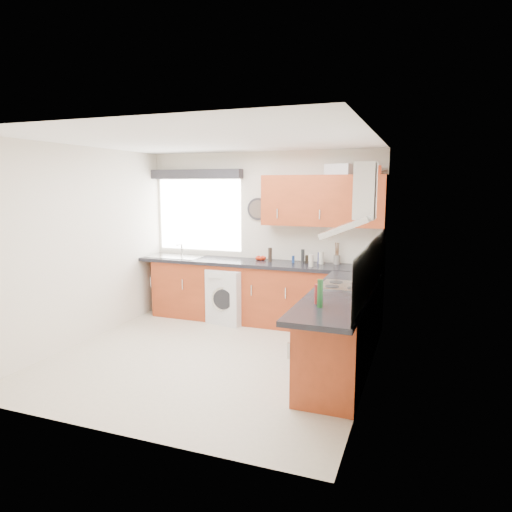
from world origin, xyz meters
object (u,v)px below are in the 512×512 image
at_px(upper_cabinets, 323,201).
at_px(extractor_hood, 357,208).
at_px(washing_machine, 231,295).
at_px(oven, 344,329).

bearing_deg(upper_cabinets, extractor_hood, -63.87).
xyz_separation_m(upper_cabinets, washing_machine, (-1.31, -0.23, -1.40)).
xyz_separation_m(extractor_hood, upper_cabinets, (-0.65, 1.33, 0.03)).
distance_m(upper_cabinets, washing_machine, 1.93).
relative_size(extractor_hood, washing_machine, 0.98).
bearing_deg(extractor_hood, oven, 180.00).
height_order(extractor_hood, upper_cabinets, upper_cabinets).
bearing_deg(extractor_hood, upper_cabinets, 116.13).
distance_m(oven, washing_machine, 2.16).
bearing_deg(washing_machine, upper_cabinets, 20.12).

